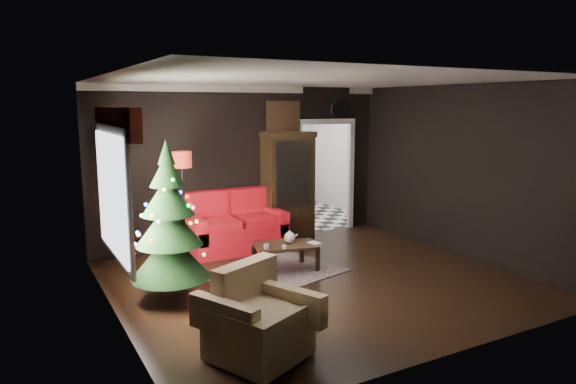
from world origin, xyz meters
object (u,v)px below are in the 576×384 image
floor_lamp (184,212)px  teapot (290,237)px  armchair (258,314)px  loveseat (235,222)px  christmas_tree (169,220)px  wall_clock (338,109)px  kitchen_table (282,203)px  curio_cabinet (288,189)px  coffee_table (286,257)px

floor_lamp → teapot: size_ratio=10.08×
teapot → armchair: bearing=-125.2°
loveseat → floor_lamp: bearing=-162.2°
christmas_tree → wall_clock: bearing=28.7°
wall_clock → kitchen_table: 2.43m
kitchen_table → curio_cabinet: bearing=-114.4°
christmas_tree → coffee_table: 2.05m
loveseat → floor_lamp: floor_lamp is taller
christmas_tree → loveseat: bearing=47.4°
wall_clock → kitchen_table: bearing=113.7°
curio_cabinet → christmas_tree: 3.43m
coffee_table → loveseat: bearing=98.1°
coffee_table → teapot: teapot is taller
floor_lamp → christmas_tree: 1.61m
floor_lamp → wall_clock: wall_clock is taller
armchair → teapot: armchair is taller
coffee_table → teapot: 0.31m
wall_clock → armchair: bearing=-131.9°
floor_lamp → coffee_table: (1.20, -1.11, -0.61)m
floor_lamp → christmas_tree: christmas_tree is taller
coffee_table → wall_clock: size_ratio=2.84×
curio_cabinet → coffee_table: 2.04m
loveseat → teapot: (0.29, -1.40, 0.01)m
curio_cabinet → wall_clock: bearing=8.5°
loveseat → wall_clock: size_ratio=5.31×
christmas_tree → kitchen_table: (3.44, 3.43, -0.68)m
christmas_tree → wall_clock: wall_clock is taller
curio_cabinet → wall_clock: wall_clock is taller
curio_cabinet → teapot: bearing=-117.9°
floor_lamp → armchair: floor_lamp is taller
loveseat → armchair: (-1.32, -3.69, -0.04)m
floor_lamp → teapot: (1.29, -1.08, -0.32)m
armchair → wall_clock: wall_clock is taller
floor_lamp → teapot: 1.71m
armchair → coffee_table: 2.74m
coffee_table → wall_clock: bearing=40.5°
curio_cabinet → teapot: size_ratio=10.19×
kitchen_table → wall_clock: bearing=-66.3°
armchair → coffee_table: armchair is taller
loveseat → christmas_tree: bearing=-132.6°
christmas_tree → kitchen_table: size_ratio=2.53×
curio_cabinet → floor_lamp: (-2.14, -0.54, -0.12)m
curio_cabinet → coffee_table: curio_cabinet is taller
armchair → kitchen_table: armchair is taller
kitchen_table → coffee_table: bearing=-117.4°
teapot → coffee_table: bearing=-158.9°
teapot → kitchen_table: (1.51, 3.05, -0.13)m
loveseat → coffee_table: size_ratio=1.87×
christmas_tree → armchair: 2.03m
wall_clock → kitchen_table: wall_clock is taller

